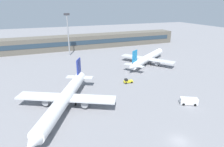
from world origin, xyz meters
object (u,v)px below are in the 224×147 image
object	(u,v)px
airplane_near	(64,99)
floodlight_tower_west	(68,31)
service_van_white	(189,101)
airplane_mid	(148,58)
baggage_tug_yellow	(128,81)

from	to	relation	value
airplane_near	floodlight_tower_west	world-z (taller)	floodlight_tower_west
airplane_near	floodlight_tower_west	bearing A→B (deg)	78.87
airplane_near	service_van_white	bearing A→B (deg)	-17.62
airplane_mid	service_van_white	distance (m)	43.63
airplane_mid	floodlight_tower_west	size ratio (longest dim) A/B	1.43
airplane_mid	service_van_white	size ratio (longest dim) A/B	6.29
service_van_white	floodlight_tower_west	xyz separation A→B (m)	(-23.82, 74.10, 13.05)
airplane_near	airplane_mid	size ratio (longest dim) A/B	1.14
service_van_white	floodlight_tower_west	size ratio (longest dim) A/B	0.23
airplane_near	floodlight_tower_west	xyz separation A→B (m)	(12.32, 62.62, 10.92)
airplane_mid	baggage_tug_yellow	xyz separation A→B (m)	(-21.25, -19.75, -2.26)
floodlight_tower_west	airplane_near	bearing A→B (deg)	-101.13
airplane_near	baggage_tug_yellow	world-z (taller)	airplane_near
airplane_near	service_van_white	xyz separation A→B (m)	(36.14, -11.48, -2.14)
airplane_mid	floodlight_tower_west	xyz separation A→B (m)	(-34.92, 31.95, 11.10)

